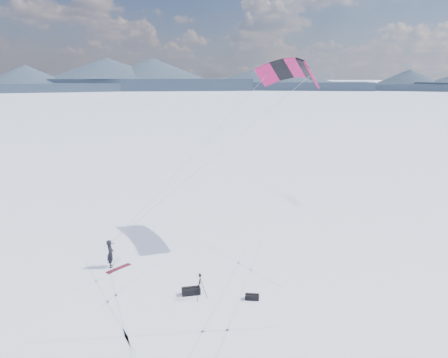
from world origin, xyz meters
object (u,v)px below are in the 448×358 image
object	(u,v)px
snowkiter	(111,267)
gear_bag_a	(191,291)
tripod	(200,283)
gear_bag_b	(252,297)
snowboard	(119,268)

from	to	relation	value
snowkiter	gear_bag_a	bearing A→B (deg)	-138.50
tripod	gear_bag_b	xyz separation A→B (m)	(2.42, -0.87, -0.71)
snowkiter	gear_bag_a	size ratio (longest dim) A/B	1.71
gear_bag_a	gear_bag_b	xyz separation A→B (m)	(2.74, -1.45, -0.04)
tripod	gear_bag_b	size ratio (longest dim) A/B	1.71
snowboard	gear_bag_b	xyz separation A→B (m)	(5.96, -5.66, 0.12)
snowkiter	snowboard	world-z (taller)	snowkiter
snowboard	snowkiter	bearing A→B (deg)	101.30
tripod	gear_bag_a	distance (m)	0.94
snowkiter	tripod	distance (m)	6.57
gear_bag_b	gear_bag_a	bearing A→B (deg)	176.95
snowkiter	gear_bag_a	xyz separation A→B (m)	(3.62, -4.61, 0.18)
snowkiter	tripod	xyz separation A→B (m)	(3.94, -5.19, 0.85)
tripod	gear_bag_b	distance (m)	2.66
snowkiter	gear_bag_b	xyz separation A→B (m)	(6.36, -6.05, 0.14)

